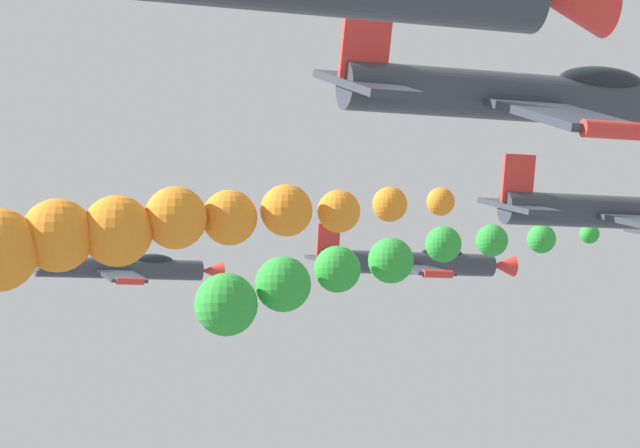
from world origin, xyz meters
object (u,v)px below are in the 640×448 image
airplane_left_outer (123,268)px  airplane_right_outer (536,97)px  airplane_right_inner (630,212)px  airplane_left_inner (411,263)px

airplane_left_outer → airplane_right_outer: 48.60m
airplane_right_inner → airplane_right_outer: (13.49, -10.58, 0.82)m
airplane_left_inner → airplane_right_inner: airplane_right_inner is taller
airplane_right_inner → airplane_right_outer: size_ratio=1.00×
airplane_left_outer → airplane_left_inner: bearing=42.4°
airplane_left_inner → airplane_right_outer: (36.06, -12.09, 0.84)m
airplane_left_inner → airplane_left_outer: bearing=-137.6°
airplane_right_inner → airplane_left_outer: size_ratio=1.00×
airplane_left_inner → airplane_right_outer: bearing=-18.5°
airplane_left_inner → airplane_right_inner: size_ratio=1.00×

